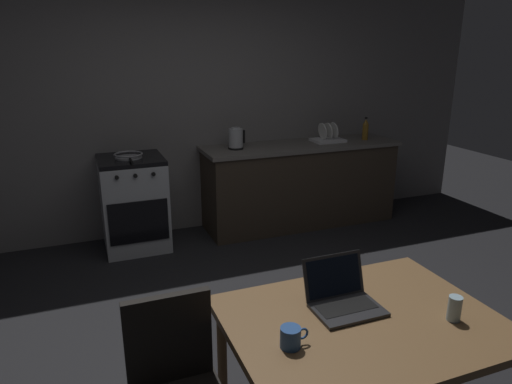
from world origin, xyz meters
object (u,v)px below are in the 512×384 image
Objects in this scene: stove_oven at (134,203)px; drinking_glass at (455,308)px; frying_pan at (128,156)px; coffee_mug at (291,337)px; electric_kettle at (236,139)px; laptop at (343,298)px; dish_rack at (328,137)px; dining_table at (362,332)px; bottle at (365,129)px.

drinking_glass is at bearing -70.73° from stove_oven.
coffee_mug is at bearing -84.06° from frying_pan.
electric_kettle is (1.06, 0.00, 0.56)m from stove_oven.
laptop reaches higher than stove_oven.
drinking_glass is at bearing -109.43° from dish_rack.
dining_table is (0.68, -2.87, 0.20)m from stove_oven.
frying_pan is (-1.07, -0.03, -0.08)m from electric_kettle.
laptop is 0.73× the size of frying_pan.
bottle is 0.74× the size of dish_rack.
dish_rack is at bearing 63.33° from dining_table.
electric_kettle is at bearing 75.31° from coffee_mug.
electric_kettle is at bearing 1.49° from frying_pan.
laptop is 3.33m from bottle.
laptop is 0.94× the size of dish_rack.
bottle reaches higher than frying_pan.
dish_rack is (1.07, 3.03, 0.18)m from drinking_glass.
dining_table is 3.63× the size of dish_rack.
bottle is at bearing -6.37° from dish_rack.
bottle is at bearing 51.63° from coffee_mug.
stove_oven is at bearing 178.94° from bottle.
coffee_mug is at bearing 173.44° from drinking_glass.
dining_table is 5.53× the size of electric_kettle.
laptop reaches higher than coffee_mug.
dining_table is at bearing -69.35° from laptop.
laptop is at bearing -125.48° from bottle.
coffee_mug reaches higher than dining_table.
frying_pan is at bearing 109.71° from drinking_glass.
drinking_glass is (0.38, -0.15, 0.13)m from dining_table.
stove_oven is 2.64m from bottle.
drinking_glass reaches higher than coffee_mug.
frying_pan is at bearing -123.71° from stove_oven.
electric_kettle is at bearing -180.00° from dish_rack.
laptop is 1.27× the size of bottle.
frying_pan is at bearing 95.94° from coffee_mug.
dining_table is 0.42m from coffee_mug.
dining_table is 4.88× the size of bottle.
electric_kettle is 1.08m from frying_pan.
dish_rack is at bearing 0.00° from electric_kettle.
drinking_glass is (-1.52, -2.98, -0.25)m from bottle.
dining_table is 2.95m from frying_pan.
stove_oven is 0.74× the size of dining_table.
dining_table is 2.81× the size of frying_pan.
coffee_mug is at bearing -104.69° from electric_kettle.
stove_oven reaches higher than dining_table.
dish_rack reaches higher than stove_oven.
electric_kettle reaches higher than drinking_glass.
drinking_glass is (1.08, -3.00, -0.16)m from frying_pan.
dish_rack reaches higher than dining_table.
frying_pan reaches higher than stove_oven.
drinking_glass reaches higher than dining_table.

